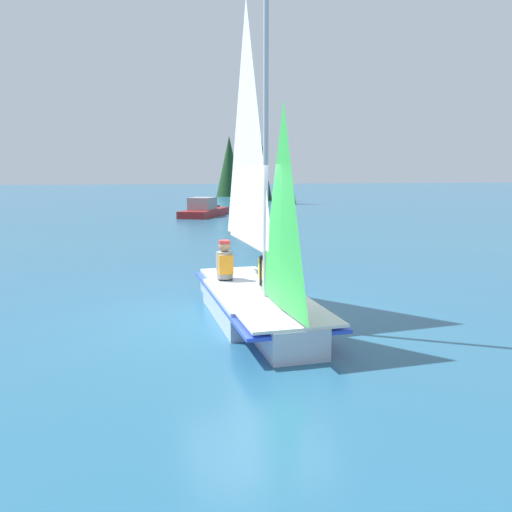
% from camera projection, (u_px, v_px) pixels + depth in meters
% --- Properties ---
extents(ground_plane, '(260.00, 260.00, 0.00)m').
position_uv_depth(ground_plane, '(256.00, 316.00, 8.40)').
color(ground_plane, '#235675').
extents(sailboat_main, '(4.64, 1.61, 5.38)m').
position_uv_depth(sailboat_main, '(255.00, 271.00, 8.33)').
color(sailboat_main, '#B2BCCC').
rests_on(sailboat_main, ground_plane).
extents(sailor_helm, '(0.35, 0.31, 1.16)m').
position_uv_depth(sailor_helm, '(268.00, 275.00, 8.73)').
color(sailor_helm, black).
rests_on(sailor_helm, ground_plane).
extents(sailor_crew, '(0.35, 0.31, 1.16)m').
position_uv_depth(sailor_crew, '(225.00, 269.00, 9.25)').
color(sailor_crew, black).
rests_on(sailor_crew, ground_plane).
extents(motorboat_distant, '(4.93, 3.81, 1.10)m').
position_uv_depth(motorboat_distant, '(204.00, 210.00, 29.07)').
color(motorboat_distant, maroon).
rests_on(motorboat_distant, ground_plane).
extents(treeline_shore, '(18.75, 3.53, 6.73)m').
position_uv_depth(treeline_shore, '(247.00, 169.00, 50.75)').
color(treeline_shore, '#193D1E').
rests_on(treeline_shore, ground_plane).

